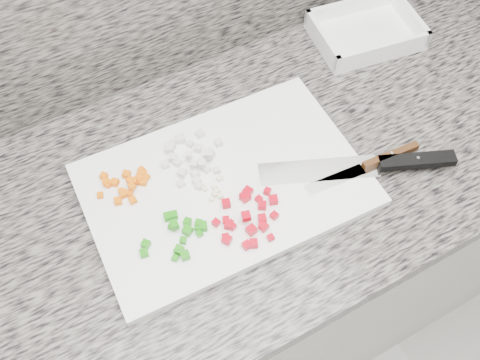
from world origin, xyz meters
name	(u,v)px	position (x,y,z in m)	size (l,w,h in m)	color
cabinet	(230,275)	(0.00, 1.44, 0.43)	(3.92, 0.62, 0.86)	silver
countertop	(226,183)	(0.00, 1.44, 0.88)	(3.96, 0.64, 0.04)	#69655C
cutting_board	(225,185)	(-0.01, 1.42, 0.91)	(0.50, 0.33, 0.02)	white
carrot_pile	(127,183)	(-0.17, 1.50, 0.92)	(0.10, 0.09, 0.02)	orange
onion_pile	(191,156)	(-0.04, 1.50, 0.93)	(0.12, 0.13, 0.03)	beige
green_pepper_pile	(179,233)	(-0.13, 1.36, 0.92)	(0.13, 0.10, 0.02)	#1A820B
red_pepper_pile	(248,217)	(-0.01, 1.33, 0.92)	(0.13, 0.11, 0.02)	#BC0214
garlic_pile	(213,190)	(-0.04, 1.41, 0.92)	(0.05, 0.05, 0.01)	#F3E4BC
chef_knife	(383,164)	(0.26, 1.31, 0.92)	(0.35, 0.18, 0.02)	white
paring_knife	(377,162)	(0.26, 1.32, 0.92)	(0.24, 0.04, 0.02)	white
tray	(366,33)	(0.45, 1.62, 0.92)	(0.25, 0.20, 0.05)	white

